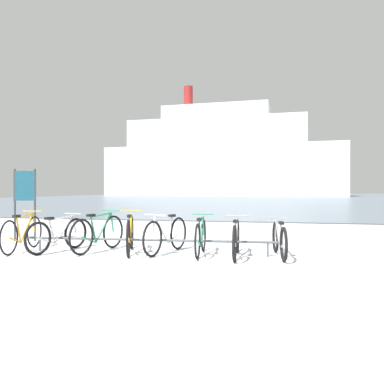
# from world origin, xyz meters

# --- Properties ---
(ground) EXTENTS (80.00, 132.00, 0.08)m
(ground) POSITION_xyz_m (0.00, 53.90, -0.04)
(ground) COLOR white
(bike_rack) EXTENTS (5.25, 0.39, 0.31)m
(bike_rack) POSITION_xyz_m (-1.15, 1.92, 0.27)
(bike_rack) COLOR #4C5156
(bike_rack) RESTS_ON ground
(bicycle_0) EXTENTS (0.47, 1.78, 0.83)m
(bicycle_0) POSITION_xyz_m (-3.86, 1.68, 0.38)
(bicycle_0) COLOR black
(bicycle_0) RESTS_ON ground
(bicycle_1) EXTENTS (0.57, 1.67, 0.78)m
(bicycle_1) POSITION_xyz_m (-3.10, 1.78, 0.35)
(bicycle_1) COLOR black
(bicycle_1) RESTS_ON ground
(bicycle_2) EXTENTS (0.53, 1.75, 0.85)m
(bicycle_2) POSITION_xyz_m (-2.28, 1.98, 0.38)
(bicycle_2) COLOR black
(bicycle_2) RESTS_ON ground
(bicycle_3) EXTENTS (0.66, 1.72, 0.85)m
(bicycle_3) POSITION_xyz_m (-1.55, 1.92, 0.38)
(bicycle_3) COLOR black
(bicycle_3) RESTS_ON ground
(bicycle_4) EXTENTS (0.56, 1.73, 0.82)m
(bicycle_4) POSITION_xyz_m (-0.83, 2.08, 0.37)
(bicycle_4) COLOR black
(bicycle_4) RESTS_ON ground
(bicycle_5) EXTENTS (0.46, 1.63, 0.80)m
(bicycle_5) POSITION_xyz_m (-0.09, 1.98, 0.36)
(bicycle_5) COLOR black
(bicycle_5) RESTS_ON ground
(bicycle_6) EXTENTS (0.46, 1.76, 0.78)m
(bicycle_6) POSITION_xyz_m (0.62, 1.93, 0.35)
(bicycle_6) COLOR black
(bicycle_6) RESTS_ON ground
(bicycle_7) EXTENTS (0.46, 1.68, 0.74)m
(bicycle_7) POSITION_xyz_m (1.43, 2.11, 0.34)
(bicycle_7) COLOR black
(bicycle_7) RESTS_ON ground
(info_sign) EXTENTS (0.54, 0.18, 1.82)m
(info_sign) POSITION_xyz_m (-4.83, 3.11, 1.22)
(info_sign) COLOR #33383D
(info_sign) RESTS_ON ground
(ferry_ship) EXTENTS (46.51, 12.10, 22.12)m
(ferry_ship) POSITION_xyz_m (-9.64, 70.89, 7.42)
(ferry_ship) COLOR silver
(ferry_ship) RESTS_ON ground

